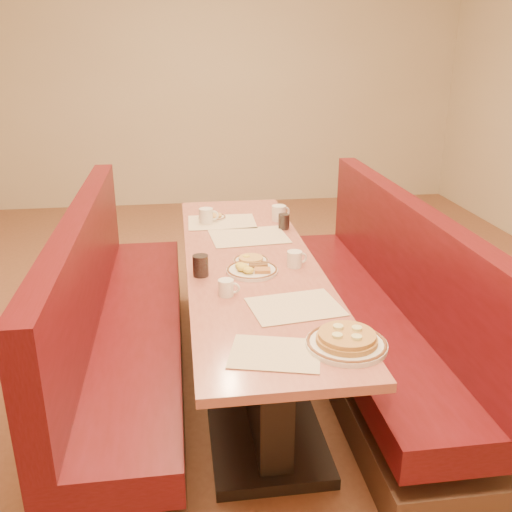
{
  "coord_description": "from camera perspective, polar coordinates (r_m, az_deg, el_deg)",
  "views": [
    {
      "loc": [
        -0.37,
        -2.87,
        1.86
      ],
      "look_at": [
        0.0,
        -0.2,
        0.85
      ],
      "focal_mm": 40.0,
      "sensor_mm": 36.0,
      "label": 1
    }
  ],
  "objects": [
    {
      "name": "ground",
      "position": [
        3.44,
        -0.46,
        -12.2
      ],
      "size": [
        8.0,
        8.0,
        0.0
      ],
      "primitive_type": "plane",
      "color": "#9E6647",
      "rests_on": "ground"
    },
    {
      "name": "room_envelope",
      "position": [
        2.89,
        -0.58,
        21.97
      ],
      "size": [
        6.04,
        8.04,
        2.82
      ],
      "color": "beige",
      "rests_on": "ground"
    },
    {
      "name": "diner_table",
      "position": [
        3.25,
        -0.48,
        -6.65
      ],
      "size": [
        0.7,
        2.5,
        0.75
      ],
      "color": "black",
      "rests_on": "ground"
    },
    {
      "name": "booth_left",
      "position": [
        3.26,
        -13.48,
        -7.49
      ],
      "size": [
        0.55,
        2.5,
        1.05
      ],
      "color": "#4C3326",
      "rests_on": "ground"
    },
    {
      "name": "booth_right",
      "position": [
        3.42,
        11.85,
        -5.93
      ],
      "size": [
        0.55,
        2.5,
        1.05
      ],
      "color": "#4C3326",
      "rests_on": "ground"
    },
    {
      "name": "placemat_near_left",
      "position": [
        2.2,
        1.93,
        -9.69
      ],
      "size": [
        0.4,
        0.34,
        0.0
      ],
      "primitive_type": "cube",
      "rotation": [
        0.0,
        0.0,
        -0.26
      ],
      "color": "beige",
      "rests_on": "diner_table"
    },
    {
      "name": "placemat_near_right",
      "position": [
        2.56,
        3.93,
        -5.07
      ],
      "size": [
        0.43,
        0.35,
        0.0
      ],
      "primitive_type": "cube",
      "rotation": [
        0.0,
        0.0,
        0.14
      ],
      "color": "beige",
      "rests_on": "diner_table"
    },
    {
      "name": "placemat_far_left",
      "position": [
        3.76,
        -3.44,
        3.42
      ],
      "size": [
        0.44,
        0.34,
        0.0
      ],
      "primitive_type": "cube",
      "rotation": [
        0.0,
        0.0,
        -0.02
      ],
      "color": "beige",
      "rests_on": "diner_table"
    },
    {
      "name": "placemat_far_right",
      "position": [
        3.47,
        -0.72,
        1.97
      ],
      "size": [
        0.48,
        0.38,
        0.0
      ],
      "primitive_type": "cube",
      "rotation": [
        0.0,
        0.0,
        0.08
      ],
      "color": "beige",
      "rests_on": "diner_table"
    },
    {
      "name": "pancake_plate",
      "position": [
        2.26,
        9.04,
        -8.42
      ],
      "size": [
        0.32,
        0.32,
        0.07
      ],
      "rotation": [
        0.0,
        0.0,
        0.03
      ],
      "color": "white",
      "rests_on": "diner_table"
    },
    {
      "name": "eggs_plate",
      "position": [
        2.93,
        -0.45,
        -1.37
      ],
      "size": [
        0.27,
        0.27,
        0.05
      ],
      "rotation": [
        0.0,
        0.0,
        -0.12
      ],
      "color": "white",
      "rests_on": "diner_table"
    },
    {
      "name": "extra_plate_mid",
      "position": [
        3.07,
        -0.52,
        -0.39
      ],
      "size": [
        0.19,
        0.19,
        0.04
      ],
      "rotation": [
        0.0,
        0.0,
        0.24
      ],
      "color": "white",
      "rests_on": "diner_table"
    },
    {
      "name": "extra_plate_far",
      "position": [
        3.85,
        -4.42,
        3.92
      ],
      "size": [
        0.18,
        0.18,
        0.04
      ],
      "rotation": [
        0.0,
        0.0,
        -0.26
      ],
      "color": "white",
      "rests_on": "diner_table"
    },
    {
      "name": "coffee_mug_a",
      "position": [
        3.01,
        3.93,
        -0.27
      ],
      "size": [
        0.11,
        0.08,
        0.08
      ],
      "rotation": [
        0.0,
        0.0,
        0.2
      ],
      "color": "white",
      "rests_on": "diner_table"
    },
    {
      "name": "coffee_mug_b",
      "position": [
        2.66,
        -2.96,
        -3.16
      ],
      "size": [
        0.1,
        0.07,
        0.08
      ],
      "rotation": [
        0.0,
        0.0,
        -0.25
      ],
      "color": "white",
      "rests_on": "diner_table"
    },
    {
      "name": "coffee_mug_c",
      "position": [
        3.79,
        2.35,
        4.34
      ],
      "size": [
        0.13,
        0.09,
        0.1
      ],
      "rotation": [
        0.0,
        0.0,
        0.38
      ],
      "color": "white",
      "rests_on": "diner_table"
    },
    {
      "name": "coffee_mug_d",
      "position": [
        3.74,
        -4.96,
        4.05
      ],
      "size": [
        0.13,
        0.09,
        0.1
      ],
      "rotation": [
        0.0,
        0.0,
        -0.01
      ],
      "color": "white",
      "rests_on": "diner_table"
    },
    {
      "name": "soda_tumbler_near",
      "position": [
        2.89,
        -5.56,
        -0.98
      ],
      "size": [
        0.08,
        0.08,
        0.11
      ],
      "color": "black",
      "rests_on": "diner_table"
    },
    {
      "name": "soda_tumbler_mid",
      "position": [
        3.62,
        2.8,
        3.47
      ],
      "size": [
        0.07,
        0.07,
        0.1
      ],
      "color": "black",
      "rests_on": "diner_table"
    }
  ]
}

